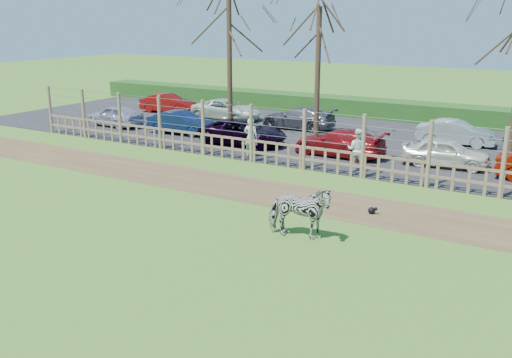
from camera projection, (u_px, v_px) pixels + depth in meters
The scene contains 20 objects.
ground at pixel (183, 230), 16.69m from camera, with size 120.00×120.00×0.00m, color olive.
dirt_strip at pixel (260, 191), 20.41m from camera, with size 34.00×2.80×0.01m, color brown.
asphalt at pixel (360, 140), 28.68m from camera, with size 44.00×13.00×0.04m, color #232326.
hedge at pixel (402, 111), 34.32m from camera, with size 46.00×2.00×1.10m, color #1E4716.
fence at pixel (304, 150), 23.09m from camera, with size 30.16×0.16×2.50m.
tree_left at pixel (229, 25), 28.67m from camera, with size 4.80×4.80×7.88m.
tree_mid at pixel (319, 42), 27.50m from camera, with size 4.80×4.80×6.83m.
zebra at pixel (299, 212), 15.89m from camera, with size 0.85×1.87×1.58m, color gray.
visitor_a at pixel (251, 137), 25.11m from camera, with size 0.63×0.41×1.72m, color silver.
visitor_b at pixel (357, 150), 22.76m from camera, with size 0.84×0.65×1.72m, color silver.
crow at pixel (372, 210), 18.05m from camera, with size 0.30×0.23×0.25m.
car_0 at pixel (115, 116), 32.13m from camera, with size 1.42×3.52×1.20m, color #AFAEC5.
car_1 at pixel (181, 123), 30.07m from camera, with size 1.27×3.64×1.20m, color #10244F.
car_2 at pixel (243, 132), 27.56m from camera, with size 1.99×4.32×1.20m, color black.
car_3 at pixel (340, 142), 25.34m from camera, with size 1.68×4.13×1.20m, color maroon.
car_4 at pixel (446, 152), 23.49m from camera, with size 1.42×3.52×1.20m, color white.
car_7 at pixel (168, 103), 36.76m from camera, with size 1.27×3.64×1.20m, color maroon.
car_8 at pixel (227, 109), 34.29m from camera, with size 1.99×4.32×1.20m, color silver.
car_9 at pixel (298, 118), 31.44m from camera, with size 1.68×4.13×1.20m, color #54535E.
car_11 at pixel (456, 133), 27.45m from camera, with size 1.27×3.64×1.20m, color #ACBDBB.
Camera 1 is at (9.80, -12.36, 6.04)m, focal length 40.00 mm.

